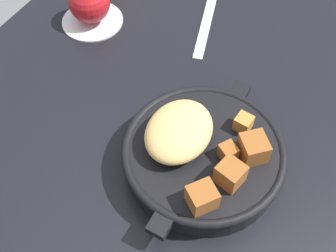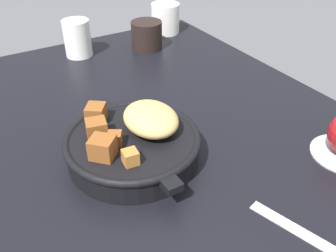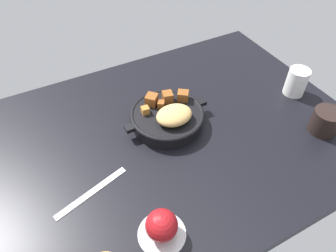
{
  "view_description": "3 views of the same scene",
  "coord_description": "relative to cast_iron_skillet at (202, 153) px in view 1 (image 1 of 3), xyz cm",
  "views": [
    {
      "loc": [
        -33.22,
        -14.14,
        50.18
      ],
      "look_at": [
        -5.33,
        1.26,
        5.54
      ],
      "focal_mm": 46.05,
      "sensor_mm": 36.0,
      "label": 1
    },
    {
      "loc": [
        36.0,
        -22.61,
        37.5
      ],
      "look_at": [
        -5.44,
        2.4,
        3.89
      ],
      "focal_mm": 39.25,
      "sensor_mm": 36.0,
      "label": 2
    },
    {
      "loc": [
        24.32,
        52.74,
        63.97
      ],
      "look_at": [
        -3.45,
        0.24,
        3.72
      ],
      "focal_mm": 33.16,
      "sensor_mm": 36.0,
      "label": 3
    }
  ],
  "objects": [
    {
      "name": "butter_knife",
      "position": [
        26.92,
        11.99,
        -2.89
      ],
      "size": [
        19.35,
        7.15,
        0.36
      ],
      "primitive_type": "cube",
      "rotation": [
        0.0,
        0.0,
        0.29
      ],
      "color": "silver",
      "rests_on": "ground_plane"
    },
    {
      "name": "saucer_plate",
      "position": [
        16.79,
        29.12,
        -2.77
      ],
      "size": [
        10.52,
        10.52,
        0.6
      ],
      "primitive_type": "cylinder",
      "color": "#B7BABF",
      "rests_on": "ground_plane"
    },
    {
      "name": "ground_plane",
      "position": [
        5.47,
        3.75,
        -4.27
      ],
      "size": [
        114.41,
        77.0,
        2.4
      ],
      "primitive_type": "cube",
      "color": "black"
    },
    {
      "name": "red_apple",
      "position": [
        16.79,
        29.12,
        0.99
      ],
      "size": [
        6.91,
        6.91,
        6.91
      ],
      "primitive_type": "sphere",
      "color": "maroon",
      "rests_on": "saucer_plate"
    },
    {
      "name": "cast_iron_skillet",
      "position": [
        0.0,
        0.0,
        0.0
      ],
      "size": [
        25.41,
        21.15,
        8.08
      ],
      "color": "black",
      "rests_on": "ground_plane"
    }
  ]
}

